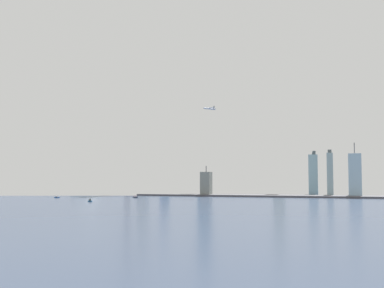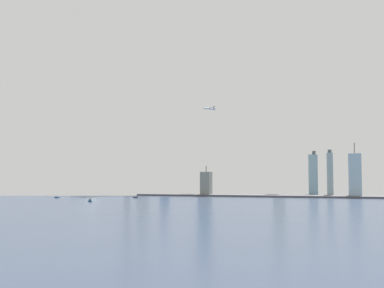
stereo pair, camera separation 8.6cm
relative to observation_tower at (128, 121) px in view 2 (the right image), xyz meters
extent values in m
plane|color=#2C384F|center=(179.61, -454.41, -164.43)|extent=(6000.00, 6000.00, 0.00)
cube|color=#4E4D53|center=(179.61, -24.43, -162.59)|extent=(731.03, 61.36, 3.68)
cylinder|color=beige|center=(0.00, 0.00, -42.07)|extent=(14.02, 14.02, 244.73)
ellipsoid|color=slate|center=(0.00, 0.00, 80.29)|extent=(33.67, 33.67, 12.87)
torus|color=beige|center=(0.00, 0.00, 75.79)|extent=(31.19, 31.19, 2.57)
cone|color=silver|center=(0.00, 0.00, 136.26)|extent=(7.01, 7.01, 99.06)
cylinder|color=slate|center=(-89.77, -22.60, -160.00)|extent=(71.36, 71.36, 8.86)
ellipsoid|color=silver|center=(-89.77, -22.60, -155.57)|extent=(67.80, 67.80, 47.28)
cube|color=#8AA6AC|center=(434.95, 19.60, -120.53)|extent=(12.16, 26.16, 87.80)
cube|color=#545C5D|center=(434.95, 19.60, -73.40)|extent=(7.30, 15.70, 6.46)
cube|color=#9BADD5|center=(56.74, 79.17, -111.80)|extent=(13.13, 14.93, 105.26)
cube|color=slate|center=(79.49, 31.47, -133.70)|extent=(14.70, 15.17, 61.47)
cylinder|color=#4C4C51|center=(79.49, 31.47, -94.87)|extent=(1.60, 1.60, 16.20)
cube|color=beige|center=(329.23, 54.45, -102.65)|extent=(23.01, 20.33, 123.56)
cube|color=#58546A|center=(329.23, 54.45, -36.06)|extent=(13.81, 12.20, 9.62)
cube|color=#8EB4C0|center=(401.06, 50.74, -121.46)|extent=(18.66, 25.83, 85.94)
cube|color=#535F63|center=(401.06, 50.74, -74.62)|extent=(11.19, 15.50, 7.73)
cube|color=teal|center=(162.11, 61.30, -81.93)|extent=(27.11, 20.42, 165.00)
cube|color=#5D5857|center=(162.11, 61.30, 4.26)|extent=(16.27, 12.25, 7.39)
cube|color=gray|center=(189.53, -29.85, -139.62)|extent=(19.90, 25.46, 49.63)
cylinder|color=#4C4C51|center=(189.53, -29.85, -108.55)|extent=(1.60, 1.60, 12.51)
cube|color=beige|center=(6.16, 77.03, -88.10)|extent=(22.44, 18.79, 152.68)
cube|color=#94B4C9|center=(481.36, -6.74, -122.03)|extent=(23.98, 20.23, 84.81)
cylinder|color=#4C4C51|center=(481.36, -6.74, -68.91)|extent=(1.60, 1.60, 21.42)
cube|color=#1C488E|center=(-59.28, -189.89, -163.52)|extent=(11.68, 6.48, 1.83)
cube|color=silver|center=(-59.28, -189.89, -161.12)|extent=(5.40, 3.70, 2.97)
cylinder|color=silver|center=(-59.28, -189.89, -156.41)|extent=(0.24, 0.24, 6.43)
cube|color=#1F2738|center=(79.54, -141.11, -163.46)|extent=(15.02, 17.01, 1.95)
cube|color=silver|center=(79.54, -141.11, -161.03)|extent=(7.83, 8.43, 2.91)
cylinder|color=silver|center=(79.54, -141.11, -156.22)|extent=(0.24, 0.24, 6.73)
cube|color=navy|center=(65.14, -291.32, -163.46)|extent=(6.94, 3.75, 1.95)
cube|color=#3C423F|center=(65.14, -291.32, -161.07)|extent=(3.20, 2.18, 2.83)
cylinder|color=#A7B5CF|center=(209.79, -80.06, 9.07)|extent=(18.65, 23.82, 3.05)
sphere|color=#A7B5CF|center=(201.69, -91.07, 9.07)|extent=(3.05, 3.05, 3.05)
cube|color=#A7B5CF|center=(209.79, -80.06, 10.45)|extent=(24.51, 19.11, 0.50)
cube|color=#A7B5CF|center=(216.59, -70.81, 9.53)|extent=(9.18, 7.51, 0.40)
cube|color=#2D333D|center=(216.59, -70.81, 13.10)|extent=(1.61, 1.94, 5.00)
camera|label=1|loc=(440.53, -986.37, -122.50)|focal=44.81mm
camera|label=2|loc=(440.61, -986.34, -122.50)|focal=44.81mm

